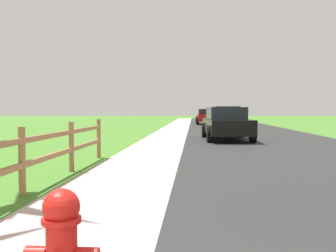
{
  "coord_description": "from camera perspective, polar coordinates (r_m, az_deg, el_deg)",
  "views": [
    {
      "loc": [
        0.38,
        -1.0,
        1.36
      ],
      "look_at": [
        -0.43,
        10.97,
        0.85
      ],
      "focal_mm": 41.47,
      "sensor_mm": 36.0,
      "label": 1
    }
  ],
  "objects": [
    {
      "name": "grass_verge",
      "position": [
        28.46,
        -6.03,
        -0.32
      ],
      "size": [
        5.0,
        66.0,
        0.0
      ],
      "primitive_type": "cube",
      "color": "#457A29",
      "rests_on": "ground"
    },
    {
      "name": "ground_plane",
      "position": [
        26.04,
        3.01,
        -0.58
      ],
      "size": [
        120.0,
        120.0,
        0.0
      ],
      "primitive_type": "plane",
      "color": "#457A29"
    },
    {
      "name": "curb_concrete",
      "position": [
        28.24,
        -3.03,
        -0.34
      ],
      "size": [
        6.0,
        66.0,
        0.01
      ],
      "primitive_type": "cube",
      "color": "#BFA5A1",
      "rests_on": "ground"
    },
    {
      "name": "parked_car_red",
      "position": [
        36.34,
        5.81,
        1.44
      ],
      "size": [
        2.19,
        4.82,
        1.42
      ],
      "color": "maroon",
      "rests_on": "ground"
    },
    {
      "name": "parked_car_silver",
      "position": [
        27.84,
        8.5,
        1.23
      ],
      "size": [
        2.33,
        4.94,
        1.59
      ],
      "color": "#B7BABF",
      "rests_on": "ground"
    },
    {
      "name": "road_asphalt",
      "position": [
        28.21,
        10.2,
        -0.38
      ],
      "size": [
        7.0,
        66.0,
        0.01
      ],
      "primitive_type": "cube",
      "color": "#292929",
      "rests_on": "ground"
    },
    {
      "name": "rail_fence",
      "position": [
        6.43,
        -20.67,
        -4.2
      ],
      "size": [
        0.11,
        9.81,
        1.1
      ],
      "color": "olive",
      "rests_on": "ground"
    },
    {
      "name": "parked_suv_black",
      "position": [
        17.77,
        8.56,
        0.47
      ],
      "size": [
        2.17,
        4.97,
        1.47
      ],
      "color": "black",
      "rests_on": "ground"
    },
    {
      "name": "fire_hydrant",
      "position": [
        2.86,
        -15.45,
        -16.72
      ],
      "size": [
        0.51,
        0.43,
        0.82
      ],
      "color": "red",
      "rests_on": "ground"
    },
    {
      "name": "parked_car_white",
      "position": [
        43.36,
        6.52,
        1.6
      ],
      "size": [
        2.21,
        4.52,
        1.5
      ],
      "color": "white",
      "rests_on": "ground"
    }
  ]
}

